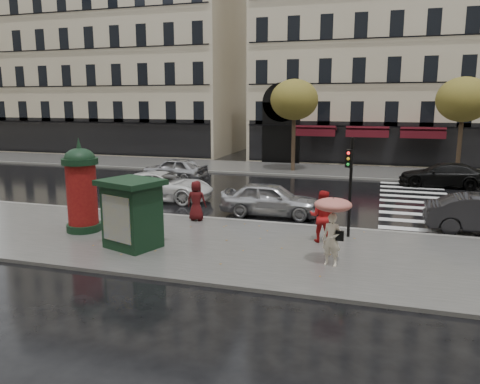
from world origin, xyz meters
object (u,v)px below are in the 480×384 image
(woman_red, at_px, (322,216))
(car_far_silver, at_px, (174,169))
(newsstand, at_px, (132,213))
(traffic_light, at_px, (350,178))
(car_silver, at_px, (271,199))
(man_burgundy, at_px, (196,201))
(morris_column, at_px, (81,187))
(car_black, at_px, (442,175))
(woman_umbrella, at_px, (333,220))
(car_white, at_px, (162,186))

(woman_red, xyz_separation_m, car_far_silver, (-10.96, 11.21, -0.31))
(newsstand, bearing_deg, traffic_light, 25.99)
(traffic_light, relative_size, car_silver, 0.83)
(man_burgundy, height_order, morris_column, morris_column)
(car_black, bearing_deg, newsstand, -34.98)
(man_burgundy, relative_size, car_far_silver, 0.39)
(traffic_light, bearing_deg, man_burgundy, 173.97)
(morris_column, bearing_deg, car_silver, 38.30)
(woman_umbrella, xyz_separation_m, woman_red, (-0.61, 2.40, -0.50))
(newsstand, bearing_deg, car_white, 109.41)
(car_white, bearing_deg, car_silver, -108.81)
(man_burgundy, bearing_deg, car_black, -134.32)
(woman_red, height_order, car_far_silver, woman_red)
(car_far_silver, bearing_deg, man_burgundy, 36.18)
(newsstand, distance_m, car_black, 20.12)
(car_black, bearing_deg, car_far_silver, -80.47)
(man_burgundy, distance_m, car_white, 5.19)
(woman_umbrella, bearing_deg, car_silver, 118.75)
(morris_column, distance_m, car_white, 6.72)
(woman_umbrella, xyz_separation_m, car_silver, (-3.37, 6.14, -0.80))
(traffic_light, bearing_deg, newsstand, -154.01)
(traffic_light, xyz_separation_m, car_silver, (-3.62, 2.86, -1.59))
(car_silver, relative_size, car_black, 0.90)
(man_burgundy, bearing_deg, woman_red, 161.49)
(car_black, bearing_deg, car_white, -59.18)
(car_silver, distance_m, car_white, 6.40)
(car_silver, bearing_deg, newsstand, 150.49)
(man_burgundy, height_order, car_white, man_burgundy)
(car_far_silver, bearing_deg, traffic_light, 55.37)
(car_black, bearing_deg, car_silver, -38.77)
(woman_umbrella, distance_m, car_far_silver, 17.88)
(woman_red, bearing_deg, car_silver, -48.21)
(woman_umbrella, relative_size, car_white, 0.41)
(woman_umbrella, height_order, newsstand, newsstand)
(morris_column, height_order, newsstand, morris_column)
(woman_red, distance_m, car_white, 10.44)
(newsstand, bearing_deg, woman_red, 22.44)
(morris_column, bearing_deg, car_far_silver, 98.66)
(newsstand, height_order, car_silver, newsstand)
(man_burgundy, height_order, car_black, man_burgundy)
(newsstand, bearing_deg, car_silver, 61.63)
(traffic_light, relative_size, newsstand, 1.54)
(woman_red, relative_size, car_silver, 0.42)
(traffic_light, bearing_deg, car_black, 70.40)
(car_white, xyz_separation_m, car_black, (14.43, 8.48, -0.02))
(morris_column, relative_size, newsstand, 1.52)
(traffic_light, xyz_separation_m, car_white, (-9.80, 4.51, -1.61))
(woman_umbrella, relative_size, car_silver, 0.49)
(car_white, xyz_separation_m, car_far_silver, (-2.01, 5.83, 0.01))
(woman_umbrella, height_order, traffic_light, traffic_light)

